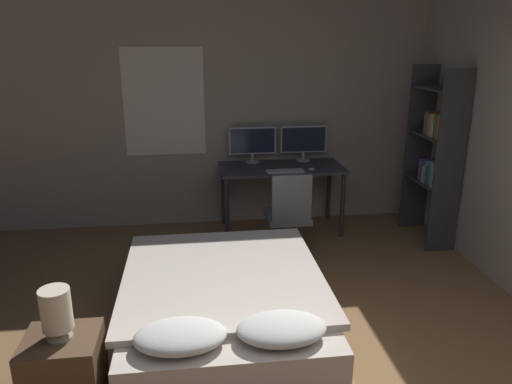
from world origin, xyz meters
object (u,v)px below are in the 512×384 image
at_px(bedside_lamp, 56,310).
at_px(office_chair, 288,224).
at_px(desk, 281,175).
at_px(bookshelf, 437,150).
at_px(computer_mouse, 311,169).
at_px(monitor_right, 304,141).
at_px(keyboard, 285,171).
at_px(nightstand, 65,375).
at_px(bed, 224,310).
at_px(monitor_left, 252,142).

relative_size(bedside_lamp, office_chair, 0.34).
distance_m(desk, bookshelf, 1.69).
xyz_separation_m(bedside_lamp, computer_mouse, (2.09, 2.51, 0.09)).
bearing_deg(monitor_right, keyboard, -122.78).
height_order(nightstand, keyboard, keyboard).
bearing_deg(office_chair, bed, -118.48).
bearing_deg(computer_mouse, bedside_lamp, -129.71).
bearing_deg(keyboard, monitor_right, 57.22).
relative_size(desk, keyboard, 3.44).
relative_size(nightstand, desk, 0.37).
bearing_deg(monitor_right, monitor_left, 180.00).
xyz_separation_m(computer_mouse, bookshelf, (1.28, -0.28, 0.24)).
relative_size(desk, computer_mouse, 19.91).
bearing_deg(keyboard, bookshelf, -9.97).
height_order(monitor_left, monitor_right, same).
height_order(bed, nightstand, bed).
distance_m(nightstand, monitor_left, 3.42).
relative_size(monitor_right, bookshelf, 0.29).
xyz_separation_m(desk, keyboard, (0.00, -0.23, 0.10)).
relative_size(desk, office_chair, 1.51).
height_order(desk, bookshelf, bookshelf).
relative_size(bed, monitor_right, 3.52).
height_order(monitor_right, keyboard, monitor_right).
bearing_deg(computer_mouse, monitor_right, 88.94).
relative_size(bedside_lamp, monitor_left, 0.58).
xyz_separation_m(bed, computer_mouse, (1.09, 1.89, 0.54)).
height_order(bed, computer_mouse, computer_mouse).
relative_size(keyboard, office_chair, 0.44).
distance_m(bed, computer_mouse, 2.24).
distance_m(bed, desk, 2.30).
xyz_separation_m(nightstand, bookshelf, (3.37, 2.24, 0.77)).
height_order(monitor_left, keyboard, monitor_left).
height_order(nightstand, desk, desk).
bearing_deg(bedside_lamp, desk, 56.82).
bearing_deg(desk, nightstand, -123.18).
xyz_separation_m(monitor_left, office_chair, (0.24, -0.99, -0.65)).
bearing_deg(office_chair, desk, 85.57).
bearing_deg(desk, monitor_left, 141.97).
xyz_separation_m(bedside_lamp, desk, (1.80, 2.75, -0.02)).
height_order(bed, monitor_right, monitor_right).
bearing_deg(office_chair, keyboard, 83.60).
distance_m(bed, keyboard, 2.12).
xyz_separation_m(bedside_lamp, monitor_left, (1.50, 2.98, 0.31)).
bearing_deg(computer_mouse, monitor_left, 141.77).
bearing_deg(bookshelf, bedside_lamp, -146.41).
relative_size(bedside_lamp, keyboard, 0.78).
bearing_deg(monitor_left, keyboard, -57.22).
relative_size(monitor_left, office_chair, 0.59).
xyz_separation_m(bedside_lamp, monitor_right, (2.10, 2.98, 0.31)).
height_order(computer_mouse, office_chair, office_chair).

